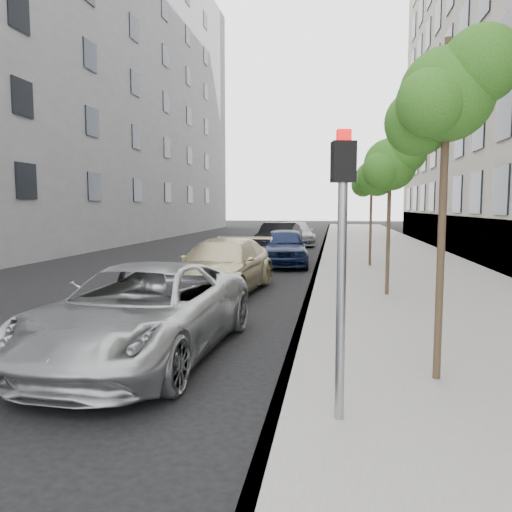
% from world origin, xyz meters
% --- Properties ---
extents(ground, '(160.00, 160.00, 0.00)m').
position_xyz_m(ground, '(0.00, 0.00, 0.00)').
color(ground, black).
rests_on(ground, ground).
extents(sidewalk, '(6.40, 72.00, 0.14)m').
position_xyz_m(sidewalk, '(4.30, 24.00, 0.07)').
color(sidewalk, gray).
rests_on(sidewalk, ground).
extents(curb, '(0.15, 72.00, 0.14)m').
position_xyz_m(curb, '(1.18, 24.00, 0.07)').
color(curb, '#9E9B93').
rests_on(curb, ground).
extents(tree_near, '(1.57, 1.37, 4.49)m').
position_xyz_m(tree_near, '(3.23, 1.50, 3.85)').
color(tree_near, '#38281C').
rests_on(tree_near, sidewalk).
extents(tree_mid, '(1.69, 1.49, 4.20)m').
position_xyz_m(tree_mid, '(3.23, 8.00, 3.51)').
color(tree_mid, '#38281C').
rests_on(tree_mid, sidewalk).
extents(tree_far, '(1.59, 1.39, 4.21)m').
position_xyz_m(tree_far, '(3.23, 14.50, 3.56)').
color(tree_far, '#38281C').
rests_on(tree_far, sidewalk).
extents(signal_pole, '(0.27, 0.23, 3.09)m').
position_xyz_m(signal_pole, '(1.90, 0.01, 2.08)').
color(signal_pole, '#939699').
rests_on(signal_pole, sidewalk).
extents(minivan, '(2.76, 5.50, 1.49)m').
position_xyz_m(minivan, '(-1.24, 2.25, 0.75)').
color(minivan, '#A3A6A8').
rests_on(minivan, ground).
extents(suv, '(2.56, 5.38, 1.51)m').
position_xyz_m(suv, '(-1.29, 8.30, 0.76)').
color(suv, tan).
rests_on(suv, ground).
extents(sedan_blue, '(2.25, 4.73, 1.56)m').
position_xyz_m(sedan_blue, '(-0.20, 15.10, 0.78)').
color(sedan_blue, '#101A37').
rests_on(sedan_blue, ground).
extents(sedan_black, '(2.19, 4.98, 1.59)m').
position_xyz_m(sedan_black, '(-1.04, 20.40, 0.79)').
color(sedan_black, black).
rests_on(sedan_black, ground).
extents(sedan_rear, '(2.82, 5.30, 1.46)m').
position_xyz_m(sedan_rear, '(-0.56, 25.94, 0.73)').
color(sedan_rear, '#AAABB2').
rests_on(sedan_rear, ground).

